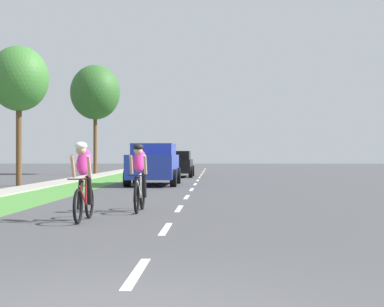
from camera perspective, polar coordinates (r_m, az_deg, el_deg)
name	(u,v)px	position (r m, az deg, el deg)	size (l,w,h in m)	color
ground_plane	(193,187)	(24.83, 0.14, -3.15)	(120.00, 120.00, 0.00)	#424244
grass_verge	(79,186)	(25.43, -10.57, -3.07)	(2.08, 70.00, 0.01)	#478438
sidewalk_concrete	(39,186)	(25.86, -14.23, -3.01)	(1.29, 70.00, 0.10)	#9E998E
lane_markings_center	(196,182)	(28.82, 0.43, -2.71)	(0.12, 53.80, 0.01)	white
cyclist_lead	(84,181)	(12.22, -10.19, -2.53)	(0.42, 1.72, 1.58)	black
cyclist_trailing	(139,177)	(14.08, -4.97, -2.20)	(0.42, 1.72, 1.58)	black
suv_blue	(154,163)	(26.19, -3.62, -0.91)	(2.15, 4.70, 1.79)	#23389E
sedan_black	(177,164)	(35.59, -1.46, -0.97)	(1.98, 4.30, 1.52)	black
street_tree_near	(19,79)	(26.61, -16.00, 6.74)	(2.49, 2.49, 5.89)	brown
street_tree_far	(95,93)	(40.45, -9.11, 5.69)	(3.26, 3.26, 7.20)	brown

